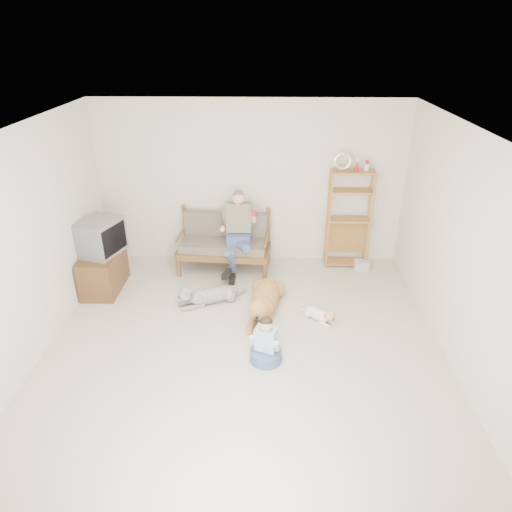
{
  "coord_description": "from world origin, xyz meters",
  "views": [
    {
      "loc": [
        0.27,
        -4.42,
        3.65
      ],
      "look_at": [
        0.13,
        1.0,
        0.91
      ],
      "focal_mm": 32.0,
      "sensor_mm": 36.0,
      "label": 1
    }
  ],
  "objects_px": {
    "etagere": "(349,218)",
    "golden_retriever": "(264,300)",
    "loveseat": "(224,241)",
    "tv_stand": "(103,271)"
  },
  "relations": [
    {
      "from": "golden_retriever",
      "to": "loveseat",
      "type": "bearing_deg",
      "value": 125.82
    },
    {
      "from": "loveseat",
      "to": "etagere",
      "type": "xyz_separation_m",
      "value": [
        2.04,
        0.18,
        0.36
      ]
    },
    {
      "from": "loveseat",
      "to": "tv_stand",
      "type": "height_order",
      "value": "loveseat"
    },
    {
      "from": "etagere",
      "to": "tv_stand",
      "type": "relative_size",
      "value": 2.14
    },
    {
      "from": "tv_stand",
      "to": "golden_retriever",
      "type": "distance_m",
      "value": 2.54
    },
    {
      "from": "loveseat",
      "to": "etagere",
      "type": "distance_m",
      "value": 2.08
    },
    {
      "from": "etagere",
      "to": "golden_retriever",
      "type": "xyz_separation_m",
      "value": [
        -1.37,
        -1.51,
        -0.65
      ]
    },
    {
      "from": "loveseat",
      "to": "golden_retriever",
      "type": "bearing_deg",
      "value": -58.61
    },
    {
      "from": "loveseat",
      "to": "golden_retriever",
      "type": "relative_size",
      "value": 1.01
    },
    {
      "from": "loveseat",
      "to": "tv_stand",
      "type": "xyz_separation_m",
      "value": [
        -1.8,
        -0.73,
        -0.19
      ]
    }
  ]
}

